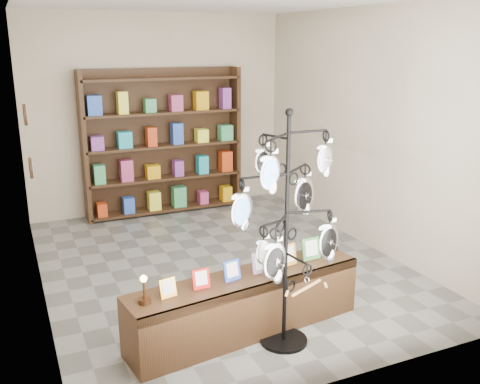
{
  "coord_description": "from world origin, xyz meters",
  "views": [
    {
      "loc": [
        -2.2,
        -5.52,
        2.57
      ],
      "look_at": [
        -0.19,
        -1.0,
        1.18
      ],
      "focal_mm": 40.0,
      "sensor_mm": 36.0,
      "label": 1
    }
  ],
  "objects": [
    {
      "name": "room_envelope",
      "position": [
        0.0,
        0.0,
        1.85
      ],
      "size": [
        5.0,
        5.0,
        5.0
      ],
      "color": "#C2B19C",
      "rests_on": "ground"
    },
    {
      "name": "back_shelving",
      "position": [
        0.0,
        2.3,
        1.03
      ],
      "size": [
        2.42,
        0.36,
        2.2
      ],
      "color": "black",
      "rests_on": "ground"
    },
    {
      "name": "wall_clocks",
      "position": [
        -1.97,
        0.8,
        1.5
      ],
      "size": [
        0.03,
        0.24,
        0.84
      ],
      "color": "black",
      "rests_on": "ground"
    },
    {
      "name": "display_tree",
      "position": [
        -0.13,
        -1.82,
        1.2
      ],
      "size": [
        1.1,
        1.09,
        2.07
      ],
      "rotation": [
        0.0,
        0.0,
        0.32
      ],
      "color": "black",
      "rests_on": "ground"
    },
    {
      "name": "front_shelf",
      "position": [
        -0.36,
        -1.53,
        0.28
      ],
      "size": [
        2.29,
        0.76,
        0.79
      ],
      "rotation": [
        0.0,
        0.0,
        0.14
      ],
      "color": "black",
      "rests_on": "ground"
    },
    {
      "name": "ground",
      "position": [
        0.0,
        0.0,
        0.0
      ],
      "size": [
        5.0,
        5.0,
        0.0
      ],
      "primitive_type": "plane",
      "color": "slate",
      "rests_on": "ground"
    }
  ]
}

